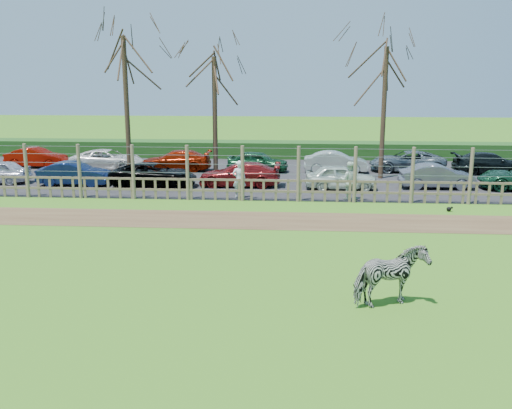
# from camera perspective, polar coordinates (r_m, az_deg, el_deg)

# --- Properties ---
(ground) EXTENTS (120.00, 120.00, 0.00)m
(ground) POSITION_cam_1_polar(r_m,az_deg,el_deg) (18.15, -3.73, -5.11)
(ground) COLOR olive
(ground) RESTS_ON ground
(dirt_strip) EXTENTS (34.00, 2.80, 0.01)m
(dirt_strip) POSITION_cam_1_polar(r_m,az_deg,el_deg) (22.44, -2.18, -1.54)
(dirt_strip) COLOR brown
(dirt_strip) RESTS_ON ground
(asphalt) EXTENTS (44.00, 13.00, 0.04)m
(asphalt) POSITION_cam_1_polar(r_m,az_deg,el_deg) (32.17, -0.25, 2.95)
(asphalt) COLOR #232326
(asphalt) RESTS_ON ground
(hedge) EXTENTS (46.00, 2.00, 1.10)m
(hedge) POSITION_cam_1_polar(r_m,az_deg,el_deg) (38.99, 0.53, 5.50)
(hedge) COLOR #1E4716
(hedge) RESTS_ON ground
(fence) EXTENTS (30.16, 0.16, 2.50)m
(fence) POSITION_cam_1_polar(r_m,az_deg,el_deg) (25.66, -1.35, 2.15)
(fence) COLOR brown
(fence) RESTS_ON ground
(tree_left) EXTENTS (4.80, 4.80, 7.88)m
(tree_left) POSITION_cam_1_polar(r_m,az_deg,el_deg) (30.90, -12.97, 12.64)
(tree_left) COLOR #3D2B1E
(tree_left) RESTS_ON ground
(tree_mid) EXTENTS (4.80, 4.80, 6.83)m
(tree_mid) POSITION_cam_1_polar(r_m,az_deg,el_deg) (30.91, -4.18, 11.54)
(tree_mid) COLOR #3D2B1E
(tree_mid) RESTS_ON ground
(tree_right) EXTENTS (4.80, 4.80, 7.35)m
(tree_right) POSITION_cam_1_polar(r_m,az_deg,el_deg) (31.43, 12.79, 11.97)
(tree_right) COLOR #3D2B1E
(tree_right) RESTS_ON ground
(zebra) EXTENTS (2.01, 1.55, 1.55)m
(zebra) POSITION_cam_1_polar(r_m,az_deg,el_deg) (14.45, 13.31, -7.01)
(zebra) COLOR gray
(zebra) RESTS_ON ground
(visitor_a) EXTENTS (0.72, 0.57, 1.72)m
(visitor_a) POSITION_cam_1_polar(r_m,az_deg,el_deg) (26.10, -1.69, 2.55)
(visitor_a) COLOR silver
(visitor_a) RESTS_ON asphalt
(visitor_b) EXTENTS (0.89, 0.73, 1.72)m
(visitor_b) POSITION_cam_1_polar(r_m,az_deg,el_deg) (26.12, 9.30, 2.39)
(visitor_b) COLOR silver
(visitor_b) RESTS_ON asphalt
(crow) EXTENTS (0.26, 0.19, 0.21)m
(crow) POSITION_cam_1_polar(r_m,az_deg,el_deg) (25.11, 18.75, -0.43)
(crow) COLOR black
(crow) RESTS_ON ground
(car_1) EXTENTS (3.67, 1.37, 1.20)m
(car_1) POSITION_cam_1_polar(r_m,az_deg,el_deg) (30.50, -17.71, 2.95)
(car_1) COLOR #0F1D45
(car_1) RESTS_ON asphalt
(car_2) EXTENTS (4.37, 2.10, 1.20)m
(car_2) POSITION_cam_1_polar(r_m,az_deg,el_deg) (29.18, -10.19, 2.94)
(car_2) COLOR black
(car_2) RESTS_ON asphalt
(car_3) EXTENTS (4.14, 1.69, 1.20)m
(car_3) POSITION_cam_1_polar(r_m,az_deg,el_deg) (28.90, -1.65, 3.04)
(car_3) COLOR maroon
(car_3) RESTS_ON asphalt
(car_4) EXTENTS (3.56, 1.52, 1.20)m
(car_4) POSITION_cam_1_polar(r_m,az_deg,el_deg) (28.44, 8.48, 2.74)
(car_4) COLOR silver
(car_4) RESTS_ON asphalt
(car_5) EXTENTS (3.67, 1.35, 1.20)m
(car_5) POSITION_cam_1_polar(r_m,az_deg,el_deg) (29.71, 17.66, 2.70)
(car_5) COLOR slate
(car_5) RESTS_ON asphalt
(car_7) EXTENTS (3.65, 1.29, 1.20)m
(car_7) POSITION_cam_1_polar(r_m,az_deg,el_deg) (37.15, -21.10, 4.40)
(car_7) COLOR #920F03
(car_7) RESTS_ON asphalt
(car_8) EXTENTS (4.35, 2.06, 1.20)m
(car_8) POSITION_cam_1_polar(r_m,az_deg,el_deg) (34.98, -14.59, 4.37)
(car_8) COLOR white
(car_8) RESTS_ON asphalt
(car_9) EXTENTS (4.16, 1.74, 1.20)m
(car_9) POSITION_cam_1_polar(r_m,az_deg,el_deg) (33.84, -8.02, 4.38)
(car_9) COLOR maroon
(car_9) RESTS_ON asphalt
(car_10) EXTENTS (3.66, 1.82, 1.20)m
(car_10) POSITION_cam_1_polar(r_m,az_deg,el_deg) (33.17, 0.18, 4.34)
(car_10) COLOR #154726
(car_10) RESTS_ON asphalt
(car_11) EXTENTS (3.68, 1.38, 1.20)m
(car_11) POSITION_cam_1_polar(r_m,az_deg,el_deg) (33.26, 7.99, 4.23)
(car_11) COLOR #B8C2B5
(car_11) RESTS_ON asphalt
(car_12) EXTENTS (4.37, 2.10, 1.20)m
(car_12) POSITION_cam_1_polar(r_m,az_deg,el_deg) (34.37, 14.88, 4.21)
(car_12) COLOR slate
(car_12) RESTS_ON asphalt
(car_13) EXTENTS (4.18, 1.80, 1.20)m
(car_13) POSITION_cam_1_polar(r_m,az_deg,el_deg) (35.11, 22.35, 3.84)
(car_13) COLOR black
(car_13) RESTS_ON asphalt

